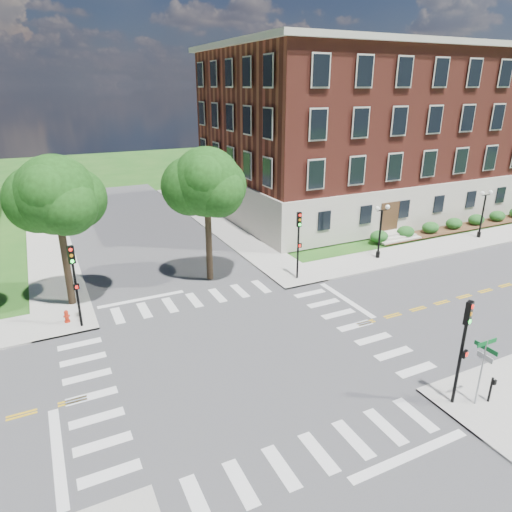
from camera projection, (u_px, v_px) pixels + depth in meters
name	position (u px, v px, depth m)	size (l,w,h in m)	color
ground	(240.00, 357.00, 23.14)	(160.00, 160.00, 0.00)	#1B5016
road_ew	(240.00, 357.00, 23.13)	(90.00, 12.00, 0.01)	#3D3D3F
road_ns	(240.00, 357.00, 23.13)	(12.00, 90.00, 0.01)	#3D3D3F
sidewalk_ne	(324.00, 233.00, 42.36)	(34.00, 34.00, 0.12)	#9E9B93
crosswalk_east	(355.00, 326.00, 26.09)	(2.20, 10.20, 0.02)	silver
stop_bar_east	(346.00, 300.00, 29.27)	(0.40, 5.50, 0.00)	silver
main_building	(360.00, 131.00, 48.55)	(30.60, 22.40, 16.50)	beige
shrub_row	(453.00, 230.00, 43.29)	(18.00, 2.00, 1.30)	#1A4D19
tree_c	(56.00, 196.00, 26.18)	(4.63, 4.63, 9.21)	black
tree_d	(207.00, 183.00, 29.83)	(4.59, 4.59, 9.15)	black
traffic_signal_se	(464.00, 340.00, 18.57)	(0.38, 0.45, 4.80)	black
traffic_signal_ne	(299.00, 237.00, 31.19)	(0.37, 0.43, 4.80)	black
traffic_signal_nw	(74.00, 276.00, 24.79)	(0.37, 0.44, 4.80)	black
twin_lamp_west	(380.00, 228.00, 35.29)	(1.36, 0.36, 4.23)	black
twin_lamp_east	(483.00, 211.00, 40.11)	(1.36, 0.36, 4.23)	black
street_sign_pole	(484.00, 360.00, 18.79)	(1.10, 1.10, 3.10)	gray
push_button_post	(491.00, 388.00, 19.43)	(0.14, 0.21, 1.20)	black
fire_hydrant	(67.00, 317.00, 26.16)	(0.35, 0.35, 0.75)	#B6220E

